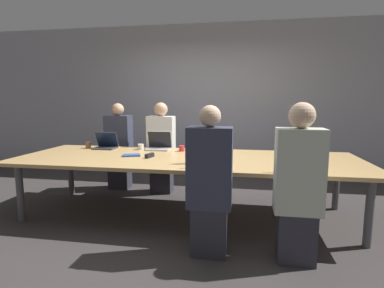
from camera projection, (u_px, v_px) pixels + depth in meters
The scene contains 19 objects.
ground_plane at pixel (187, 215), 3.74m from camera, with size 24.00×24.00×0.00m, color #383333.
curtain_wall at pixel (207, 102), 5.57m from camera, with size 12.00×0.06×2.80m.
conference_table at pixel (186, 161), 3.64m from camera, with size 4.13×1.40×0.73m.
laptop_near_right at pixel (298, 165), 2.88m from camera, with size 0.31×0.22×0.23m.
person_near_right at pixel (298, 186), 2.57m from camera, with size 0.40×0.24×1.40m.
cup_near_right at pixel (321, 167), 2.91m from camera, with size 0.08×0.08×0.09m.
laptop_far_left at pixel (106, 144), 4.30m from camera, with size 0.31×0.25×0.24m.
person_far_left at pixel (119, 148), 4.81m from camera, with size 0.40×0.24×1.38m.
cup_far_left at pixel (88, 145), 4.33m from camera, with size 0.07×0.07×0.09m.
laptop_near_midright at pixel (216, 161), 3.05m from camera, with size 0.31×0.26×0.26m.
person_near_midright at pixel (210, 184), 2.70m from camera, with size 0.40×0.24×1.37m.
bottle_near_midright at pixel (192, 153), 3.25m from camera, with size 0.07×0.07×0.27m.
laptop_far_center at pixel (204, 146), 4.11m from camera, with size 0.37×0.23×0.24m.
cup_far_center at pixel (182, 148), 4.07m from camera, with size 0.07×0.07×0.08m.
laptop_far_midleft at pixel (159, 144), 4.22m from camera, with size 0.34×0.25×0.25m.
person_far_midleft at pixel (161, 149), 4.59m from camera, with size 0.40×0.24×1.39m.
cup_far_midleft at pixel (141, 147), 4.20m from camera, with size 0.08×0.08×0.08m.
stapler at pixel (150, 155), 3.62m from camera, with size 0.08×0.16×0.05m.
notebook at pixel (131, 155), 3.72m from camera, with size 0.25×0.21×0.02m.
Camera 1 is at (0.67, -3.51, 1.41)m, focal length 28.00 mm.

